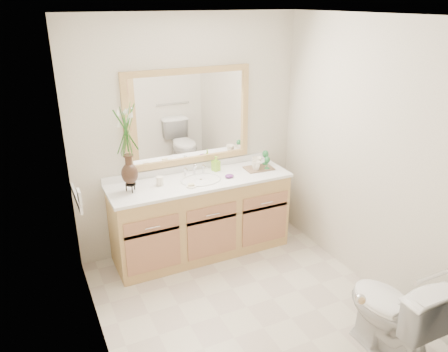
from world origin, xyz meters
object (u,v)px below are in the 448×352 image
toilet (392,314)px  tray (259,168)px  flower_vase (127,140)px  tumbler (160,181)px  soap_bottle (216,164)px

toilet → tray: bearing=-89.2°
flower_vase → tumbler: (0.29, 0.02, -0.46)m
flower_vase → tumbler: flower_vase is taller
tumbler → soap_bottle: soap_bottle is taller
soap_bottle → tray: (0.43, -0.15, -0.06)m
soap_bottle → flower_vase: bearing=172.0°
soap_bottle → tray: bearing=-36.3°
tumbler → tray: tumbler is taller
toilet → tray: 1.99m
soap_bottle → toilet: bearing=-94.2°
tumbler → tray: size_ratio=0.30×
tumbler → tray: bearing=-1.9°
soap_bottle → tray: size_ratio=0.49×
tumbler → soap_bottle: (0.65, 0.12, 0.03)m
tumbler → soap_bottle: bearing=10.3°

